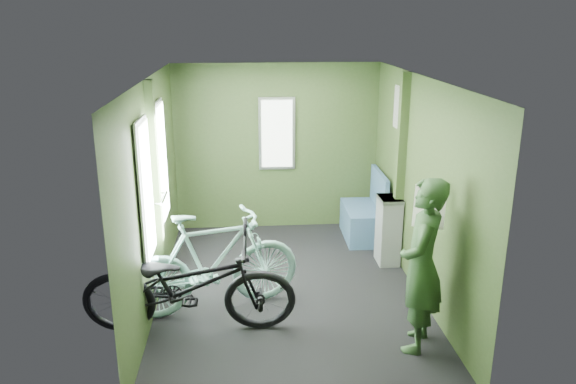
% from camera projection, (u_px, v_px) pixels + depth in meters
% --- Properties ---
extents(room, '(4.00, 4.02, 2.31)m').
position_uv_depth(room, '(285.00, 163.00, 5.79)').
color(room, black).
rests_on(room, ground).
extents(bicycle_black, '(2.01, 0.95, 1.16)m').
position_uv_depth(bicycle_black, '(191.00, 334.00, 5.33)').
color(bicycle_black, black).
rests_on(bicycle_black, ground).
extents(bicycle_mint, '(1.89, 1.04, 1.11)m').
position_uv_depth(bicycle_mint, '(215.00, 310.00, 5.76)').
color(bicycle_mint, '#81BCB4').
rests_on(bicycle_mint, ground).
extents(passenger, '(0.59, 0.73, 1.60)m').
position_uv_depth(passenger, '(422.00, 265.00, 4.91)').
color(passenger, '#2E4E2A').
rests_on(passenger, ground).
extents(waste_box, '(0.25, 0.34, 0.83)m').
position_uv_depth(waste_box, '(388.00, 230.00, 6.76)').
color(waste_box, slate).
rests_on(waste_box, ground).
extents(bench_seat, '(0.50, 0.88, 0.92)m').
position_uv_depth(bench_seat, '(364.00, 219.00, 7.58)').
color(bench_seat, '#293F56').
rests_on(bench_seat, ground).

